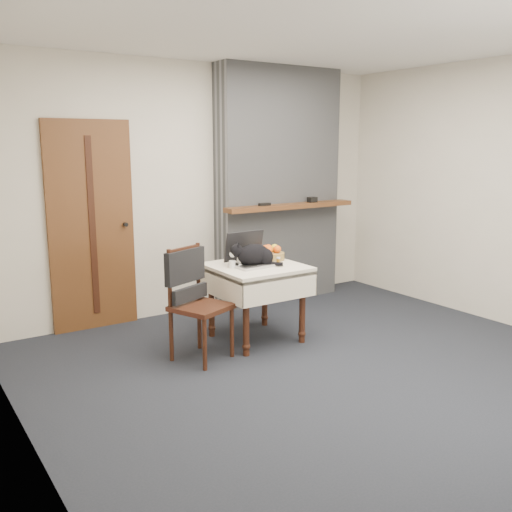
# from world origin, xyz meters

# --- Properties ---
(ground) EXTENTS (4.50, 4.50, 0.00)m
(ground) POSITION_xyz_m (0.00, 0.00, 0.00)
(ground) COLOR black
(ground) RESTS_ON ground
(room_shell) EXTENTS (4.52, 4.01, 2.61)m
(room_shell) POSITION_xyz_m (0.00, 0.46, 1.76)
(room_shell) COLOR beige
(room_shell) RESTS_ON ground
(door) EXTENTS (0.82, 0.10, 2.00)m
(door) POSITION_xyz_m (-1.20, 1.97, 1.00)
(door) COLOR brown
(door) RESTS_ON ground
(chimney) EXTENTS (1.62, 0.48, 2.60)m
(chimney) POSITION_xyz_m (0.90, 1.85, 1.30)
(chimney) COLOR gray
(chimney) RESTS_ON ground
(side_table) EXTENTS (0.78, 0.78, 0.70)m
(side_table) POSITION_xyz_m (-0.09, 0.81, 0.59)
(side_table) COLOR #39180F
(side_table) RESTS_ON ground
(laptop) EXTENTS (0.42, 0.36, 0.30)m
(laptop) POSITION_xyz_m (-0.12, 0.85, 0.77)
(laptop) COLOR #B7B7BC
(laptop) RESTS_ON side_table
(cat) EXTENTS (0.44, 0.31, 0.23)m
(cat) POSITION_xyz_m (-0.12, 0.78, 0.80)
(cat) COLOR black
(cat) RESTS_ON side_table
(cream_jar) EXTENTS (0.06, 0.06, 0.07)m
(cream_jar) POSITION_xyz_m (-0.33, 0.82, 0.73)
(cream_jar) COLOR white
(cream_jar) RESTS_ON side_table
(pill_bottle) EXTENTS (0.04, 0.04, 0.07)m
(pill_bottle) POSITION_xyz_m (0.08, 0.69, 0.74)
(pill_bottle) COLOR #965F12
(pill_bottle) RESTS_ON side_table
(fruit_basket) EXTENTS (0.25, 0.25, 0.14)m
(fruit_basket) POSITION_xyz_m (0.16, 0.93, 0.76)
(fruit_basket) COLOR olive
(fruit_basket) RESTS_ON side_table
(desk_clutter) EXTENTS (0.15, 0.06, 0.01)m
(desk_clutter) POSITION_xyz_m (0.08, 0.88, 0.70)
(desk_clutter) COLOR black
(desk_clutter) RESTS_ON side_table
(chair) EXTENTS (0.55, 0.54, 0.94)m
(chair) POSITION_xyz_m (-0.77, 0.74, 0.60)
(chair) COLOR #39180F
(chair) RESTS_ON ground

